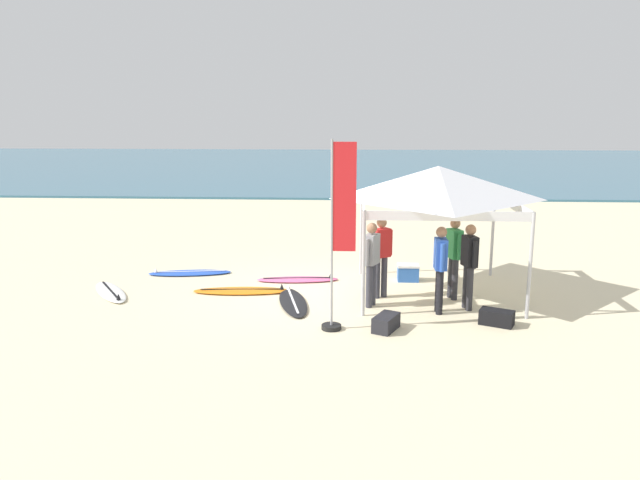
# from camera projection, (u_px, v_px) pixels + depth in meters

# --- Properties ---
(ground_plane) EXTENTS (80.00, 80.00, 0.00)m
(ground_plane) POSITION_uv_depth(u_px,v_px,m) (328.00, 292.00, 13.19)
(ground_plane) COLOR beige
(sea) EXTENTS (80.00, 36.00, 0.10)m
(sea) POSITION_uv_depth(u_px,v_px,m) (346.00, 165.00, 44.53)
(sea) COLOR #386B84
(sea) RESTS_ON ground
(canopy_tent) EXTENTS (3.22, 3.22, 2.75)m
(canopy_tent) POSITION_uv_depth(u_px,v_px,m) (438.00, 183.00, 12.58)
(canopy_tent) COLOR #B7B7BC
(canopy_tent) RESTS_ON ground
(surfboard_black) EXTENTS (0.94, 2.03, 0.19)m
(surfboard_black) POSITION_uv_depth(u_px,v_px,m) (293.00, 302.00, 12.37)
(surfboard_black) COLOR black
(surfboard_black) RESTS_ON ground
(surfboard_white) EXTENTS (1.43, 1.80, 0.19)m
(surfboard_white) POSITION_uv_depth(u_px,v_px,m) (111.00, 292.00, 13.06)
(surfboard_white) COLOR white
(surfboard_white) RESTS_ON ground
(surfboard_orange) EXTENTS (2.15, 0.72, 0.19)m
(surfboard_orange) POSITION_uv_depth(u_px,v_px,m) (242.00, 291.00, 13.15)
(surfboard_orange) COLOR orange
(surfboard_orange) RESTS_ON ground
(surfboard_pink) EXTENTS (1.92, 0.69, 0.19)m
(surfboard_pink) POSITION_uv_depth(u_px,v_px,m) (298.00, 279.00, 14.05)
(surfboard_pink) COLOR pink
(surfboard_pink) RESTS_ON ground
(surfboard_blue) EXTENTS (2.02, 0.81, 0.19)m
(surfboard_blue) POSITION_uv_depth(u_px,v_px,m) (190.00, 273.00, 14.62)
(surfboard_blue) COLOR blue
(surfboard_blue) RESTS_ON ground
(person_red) EXTENTS (0.48, 0.38, 1.71)m
(person_red) POSITION_uv_depth(u_px,v_px,m) (381.00, 252.00, 12.60)
(person_red) COLOR #383842
(person_red) RESTS_ON ground
(person_blue) EXTENTS (0.22, 0.55, 1.71)m
(person_blue) POSITION_uv_depth(u_px,v_px,m) (440.00, 264.00, 11.62)
(person_blue) COLOR black
(person_blue) RESTS_ON ground
(person_black) EXTENTS (0.29, 0.54, 1.71)m
(person_black) POSITION_uv_depth(u_px,v_px,m) (469.00, 261.00, 11.85)
(person_black) COLOR #2D2D33
(person_black) RESTS_ON ground
(person_green) EXTENTS (0.32, 0.53, 1.71)m
(person_green) POSITION_uv_depth(u_px,v_px,m) (454.00, 253.00, 12.52)
(person_green) COLOR #2D2D33
(person_green) RESTS_ON ground
(person_grey) EXTENTS (0.35, 0.51, 1.71)m
(person_grey) POSITION_uv_depth(u_px,v_px,m) (371.00, 259.00, 12.02)
(person_grey) COLOR #383842
(person_grey) RESTS_ON ground
(banner_flag) EXTENTS (0.60, 0.36, 3.40)m
(banner_flag) POSITION_uv_depth(u_px,v_px,m) (338.00, 244.00, 10.59)
(banner_flag) COLOR #99999E
(banner_flag) RESTS_ON ground
(gear_bag_near_tent) EXTENTS (0.55, 0.68, 0.28)m
(gear_bag_near_tent) POSITION_uv_depth(u_px,v_px,m) (386.00, 323.00, 10.84)
(gear_bag_near_tent) COLOR #232328
(gear_bag_near_tent) RESTS_ON ground
(gear_bag_by_pole) EXTENTS (0.68, 0.55, 0.28)m
(gear_bag_by_pole) POSITION_uv_depth(u_px,v_px,m) (497.00, 318.00, 11.11)
(gear_bag_by_pole) COLOR black
(gear_bag_by_pole) RESTS_ON ground
(cooler_box) EXTENTS (0.50, 0.36, 0.39)m
(cooler_box) POSITION_uv_depth(u_px,v_px,m) (408.00, 273.00, 14.02)
(cooler_box) COLOR #2D60B7
(cooler_box) RESTS_ON ground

